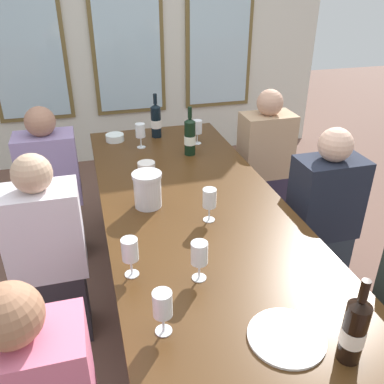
# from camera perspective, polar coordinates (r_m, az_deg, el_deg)

# --- Properties ---
(ground_plane) EXTENTS (12.00, 12.00, 0.00)m
(ground_plane) POSITION_cam_1_polar(r_m,az_deg,el_deg) (2.65, 0.36, -15.85)
(ground_plane) COLOR brown
(back_wall_with_windows) EXTENTS (4.16, 0.10, 2.90)m
(back_wall_with_windows) POSITION_cam_1_polar(r_m,az_deg,el_deg) (4.38, -9.18, 22.81)
(back_wall_with_windows) COLOR silver
(back_wall_with_windows) RESTS_ON ground
(dining_table) EXTENTS (0.96, 2.54, 0.74)m
(dining_table) POSITION_cam_1_polar(r_m,az_deg,el_deg) (2.23, 0.41, -3.33)
(dining_table) COLOR #462A12
(dining_table) RESTS_ON ground
(white_plate_0) EXTENTS (0.27, 0.27, 0.01)m
(white_plate_0) POSITION_cam_1_polar(r_m,az_deg,el_deg) (1.52, 12.91, -18.94)
(white_plate_0) COLOR white
(white_plate_0) RESTS_ON dining_table
(metal_pitcher) EXTENTS (0.16, 0.16, 0.19)m
(metal_pitcher) POSITION_cam_1_polar(r_m,az_deg,el_deg) (2.16, -6.16, 0.34)
(metal_pitcher) COLOR silver
(metal_pitcher) RESTS_ON dining_table
(wine_bottle_0) EXTENTS (0.08, 0.08, 0.33)m
(wine_bottle_0) POSITION_cam_1_polar(r_m,az_deg,el_deg) (2.77, -0.29, 7.68)
(wine_bottle_0) COLOR black
(wine_bottle_0) RESTS_ON dining_table
(wine_bottle_1) EXTENTS (0.08, 0.08, 0.32)m
(wine_bottle_1) POSITION_cam_1_polar(r_m,az_deg,el_deg) (1.44, 21.49, -17.32)
(wine_bottle_1) COLOR black
(wine_bottle_1) RESTS_ON dining_table
(wine_bottle_2) EXTENTS (0.08, 0.08, 0.33)m
(wine_bottle_2) POSITION_cam_1_polar(r_m,az_deg,el_deg) (3.10, -4.94, 9.82)
(wine_bottle_2) COLOR black
(wine_bottle_2) RESTS_ON dining_table
(tasting_bowl_0) EXTENTS (0.11, 0.11, 0.05)m
(tasting_bowl_0) POSITION_cam_1_polar(r_m,az_deg,el_deg) (2.60, -6.32, 3.55)
(tasting_bowl_0) COLOR white
(tasting_bowl_0) RESTS_ON dining_table
(tasting_bowl_1) EXTENTS (0.13, 0.13, 0.05)m
(tasting_bowl_1) POSITION_cam_1_polar(r_m,az_deg,el_deg) (3.10, -10.61, 7.40)
(tasting_bowl_1) COLOR white
(tasting_bowl_1) RESTS_ON dining_table
(wine_glass_0) EXTENTS (0.07, 0.07, 0.17)m
(wine_glass_0) POSITION_cam_1_polar(r_m,az_deg,el_deg) (1.68, -8.57, -8.00)
(wine_glass_0) COLOR white
(wine_glass_0) RESTS_ON dining_table
(wine_glass_1) EXTENTS (0.07, 0.07, 0.17)m
(wine_glass_1) POSITION_cam_1_polar(r_m,az_deg,el_deg) (2.02, 2.42, -1.07)
(wine_glass_1) COLOR white
(wine_glass_1) RESTS_ON dining_table
(wine_glass_2) EXTENTS (0.07, 0.07, 0.17)m
(wine_glass_2) POSITION_cam_1_polar(r_m,az_deg,el_deg) (2.96, 0.73, 8.90)
(wine_glass_2) COLOR white
(wine_glass_2) RESTS_ON dining_table
(wine_glass_3) EXTENTS (0.07, 0.07, 0.17)m
(wine_glass_3) POSITION_cam_1_polar(r_m,az_deg,el_deg) (1.64, 1.02, -8.56)
(wine_glass_3) COLOR white
(wine_glass_3) RESTS_ON dining_table
(wine_glass_4) EXTENTS (0.07, 0.07, 0.17)m
(wine_glass_4) POSITION_cam_1_polar(r_m,az_deg,el_deg) (1.43, -4.10, -15.30)
(wine_glass_4) COLOR white
(wine_glass_4) RESTS_ON dining_table
(wine_glass_5) EXTENTS (0.07, 0.07, 0.17)m
(wine_glass_5) POSITION_cam_1_polar(r_m,az_deg,el_deg) (2.91, -7.16, 8.35)
(wine_glass_5) COLOR white
(wine_glass_5) RESTS_ON dining_table
(seated_person_0) EXTENTS (0.38, 0.24, 1.11)m
(seated_person_0) POSITION_cam_1_polar(r_m,az_deg,el_deg) (2.29, -19.14, -8.64)
(seated_person_0) COLOR #2F2A31
(seated_person_0) RESTS_ON ground
(seated_person_1) EXTENTS (0.38, 0.24, 1.11)m
(seated_person_1) POSITION_cam_1_polar(r_m,az_deg,el_deg) (2.58, 17.53, -3.91)
(seated_person_1) COLOR #2B333F
(seated_person_1) RESTS_ON ground
(seated_person_4) EXTENTS (0.38, 0.24, 1.11)m
(seated_person_4) POSITION_cam_1_polar(r_m,az_deg,el_deg) (2.95, -18.70, 0.16)
(seated_person_4) COLOR #24212C
(seated_person_4) RESTS_ON ground
(seated_person_5) EXTENTS (0.38, 0.24, 1.11)m
(seated_person_5) POSITION_cam_1_polar(r_m,az_deg,el_deg) (3.22, 9.95, 3.67)
(seated_person_5) COLOR #2F283E
(seated_person_5) RESTS_ON ground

